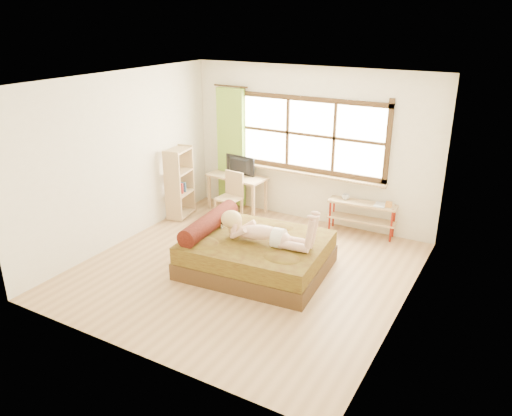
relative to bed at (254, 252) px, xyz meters
The scene contains 18 objects.
floor 0.30m from the bed, 139.59° to the right, with size 4.50×4.50×0.00m, color #9E754C.
ceiling 2.44m from the bed, 139.59° to the right, with size 4.50×4.50×0.00m, color white.
wall_back 2.42m from the bed, 92.70° to the left, with size 4.50×4.50×0.00m, color silver.
wall_front 2.58m from the bed, 92.50° to the right, with size 4.50×4.50×0.00m, color silver.
wall_left 2.59m from the bed, behind, with size 4.50×4.50×0.00m, color silver.
wall_right 2.41m from the bed, ahead, with size 4.50×4.50×0.00m, color silver.
window 2.47m from the bed, 92.73° to the left, with size 2.80×0.16×1.46m.
curtain 2.77m from the bed, 128.95° to the left, with size 0.55×0.10×2.20m, color #588724.
bed is the anchor object (origin of this frame).
woman 0.56m from the bed, 12.95° to the right, with size 1.38×0.39×0.59m, color tan, non-canonical shape.
kitten 0.76m from the bed, behind, with size 0.30×0.12×0.24m, color black, non-canonical shape.
desk 2.37m from the bed, 127.36° to the left, with size 1.14×0.60×0.69m.
monitor 2.46m from the bed, 126.63° to the left, with size 0.62×0.08×0.36m, color black.
chair 2.00m from the bed, 131.41° to the left, with size 0.42×0.42×0.87m.
pipe_shelf 2.21m from the bed, 64.03° to the left, with size 1.15×0.37×0.64m.
cup 2.12m from the bed, 71.73° to the left, with size 0.12×0.12×0.09m, color gray.
book 2.32m from the bed, 59.79° to the left, with size 0.18×0.24×0.02m, color gray.
bookshelf 2.48m from the bed, 152.80° to the left, with size 0.40×0.60×1.28m.
Camera 1 is at (3.33, -5.53, 3.50)m, focal length 35.00 mm.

